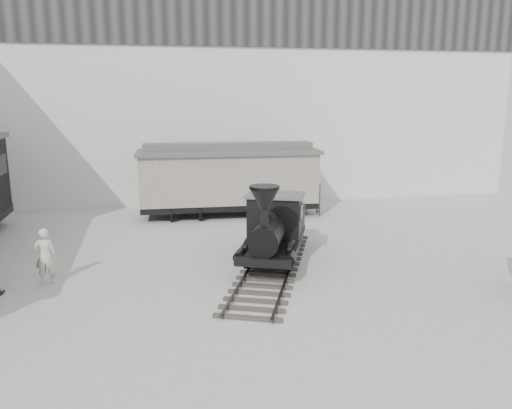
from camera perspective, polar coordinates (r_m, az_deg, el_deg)
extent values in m
plane|color=#9E9E9B|center=(13.34, 0.35, -12.06)|extent=(90.00, 90.00, 0.00)
cube|color=silver|center=(27.06, -5.79, 12.05)|extent=(34.00, 2.40, 11.00)
cube|color=#232326|center=(26.13, -5.74, 20.87)|extent=(34.00, 0.12, 3.00)
cube|color=#3A322C|center=(16.37, 1.68, -7.15)|extent=(4.59, 8.29, 0.14)
cube|color=#2D2D30|center=(16.46, -0.54, -6.88)|extent=(2.99, 7.68, 0.05)
cube|color=#2D2D30|center=(16.28, 3.93, -7.12)|extent=(2.99, 7.68, 0.05)
cylinder|color=black|center=(15.89, -1.04, -5.61)|extent=(0.45, 0.95, 0.98)
cylinder|color=black|center=(15.69, 3.97, -5.87)|extent=(0.45, 0.95, 0.98)
cylinder|color=black|center=(16.98, -0.26, -4.45)|extent=(0.45, 0.95, 0.98)
cylinder|color=black|center=(16.79, 4.42, -4.68)|extent=(0.45, 0.95, 0.98)
cube|color=black|center=(16.29, 1.77, -4.78)|extent=(2.81, 3.63, 0.25)
cylinder|color=black|center=(15.54, 1.44, -3.42)|extent=(1.56, 2.23, 0.89)
cylinder|color=black|center=(14.60, 0.96, -1.61)|extent=(0.30, 0.30, 0.53)
cone|color=black|center=(14.47, 0.97, 0.62)|extent=(1.10, 1.10, 0.62)
sphere|color=black|center=(15.77, 1.65, -1.58)|extent=(0.46, 0.46, 0.46)
cube|color=black|center=(16.85, 2.20, -1.35)|extent=(2.05, 1.74, 1.38)
cube|color=#585555|center=(16.69, 2.22, 1.08)|extent=(2.28, 1.97, 0.07)
cube|color=black|center=(18.51, 2.89, -1.71)|extent=(2.13, 2.24, 0.80)
cylinder|color=black|center=(23.63, -8.11, -0.54)|extent=(1.83, 0.76, 0.72)
cylinder|color=black|center=(24.07, 1.84, -0.20)|extent=(1.83, 0.76, 0.72)
cube|color=black|center=(23.73, -3.09, 0.06)|extent=(8.19, 2.43, 0.27)
cube|color=gray|center=(23.50, -3.13, 3.09)|extent=(8.20, 2.52, 2.26)
cube|color=#585555|center=(23.34, -3.16, 6.05)|extent=(8.47, 2.79, 0.18)
cube|color=#585555|center=(23.32, -3.17, 6.67)|extent=(7.81, 1.24, 0.33)
imported|color=beige|center=(16.18, -22.93, -5.43)|extent=(0.65, 0.45, 1.71)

